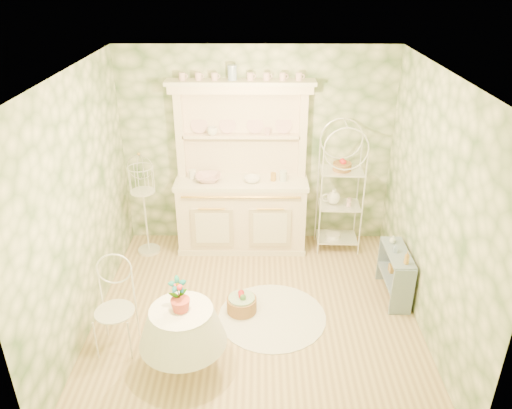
{
  "coord_description": "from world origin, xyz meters",
  "views": [
    {
      "loc": [
        0.03,
        -4.53,
        3.63
      ],
      "look_at": [
        0.0,
        0.5,
        1.15
      ],
      "focal_mm": 35.0,
      "sensor_mm": 36.0,
      "label": 1
    }
  ],
  "objects_px": {
    "floor_basket": "(242,304)",
    "bakers_rack": "(340,190)",
    "round_table": "(184,345)",
    "birdcage_stand": "(144,203)",
    "side_shelf": "(395,276)",
    "cafe_chair": "(114,307)",
    "kitchen_dresser": "(241,170)"
  },
  "relations": [
    {
      "from": "cafe_chair",
      "to": "round_table",
      "type": "bearing_deg",
      "value": -29.8
    },
    {
      "from": "side_shelf",
      "to": "cafe_chair",
      "type": "bearing_deg",
      "value": -156.28
    },
    {
      "from": "side_shelf",
      "to": "birdcage_stand",
      "type": "relative_size",
      "value": 0.45
    },
    {
      "from": "side_shelf",
      "to": "cafe_chair",
      "type": "xyz_separation_m",
      "value": [
        -3.05,
        -0.89,
        0.22
      ]
    },
    {
      "from": "round_table",
      "to": "floor_basket",
      "type": "xyz_separation_m",
      "value": [
        0.53,
        0.89,
        -0.19
      ]
    },
    {
      "from": "kitchen_dresser",
      "to": "side_shelf",
      "type": "height_order",
      "value": "kitchen_dresser"
    },
    {
      "from": "birdcage_stand",
      "to": "round_table",
      "type": "bearing_deg",
      "value": -70.01
    },
    {
      "from": "birdcage_stand",
      "to": "floor_basket",
      "type": "xyz_separation_m",
      "value": [
        1.32,
        -1.31,
        -0.64
      ]
    },
    {
      "from": "kitchen_dresser",
      "to": "bakers_rack",
      "type": "bearing_deg",
      "value": -0.69
    },
    {
      "from": "cafe_chair",
      "to": "kitchen_dresser",
      "type": "bearing_deg",
      "value": 52.09
    },
    {
      "from": "round_table",
      "to": "floor_basket",
      "type": "distance_m",
      "value": 1.05
    },
    {
      "from": "floor_basket",
      "to": "cafe_chair",
      "type": "bearing_deg",
      "value": -155.11
    },
    {
      "from": "bakers_rack",
      "to": "floor_basket",
      "type": "xyz_separation_m",
      "value": [
        -1.27,
        -1.45,
        -0.76
      ]
    },
    {
      "from": "bakers_rack",
      "to": "birdcage_stand",
      "type": "distance_m",
      "value": 2.6
    },
    {
      "from": "kitchen_dresser",
      "to": "floor_basket",
      "type": "height_order",
      "value": "kitchen_dresser"
    },
    {
      "from": "birdcage_stand",
      "to": "floor_basket",
      "type": "relative_size",
      "value": 4.52
    },
    {
      "from": "kitchen_dresser",
      "to": "birdcage_stand",
      "type": "bearing_deg",
      "value": -172.97
    },
    {
      "from": "bakers_rack",
      "to": "birdcage_stand",
      "type": "xyz_separation_m",
      "value": [
        -2.6,
        -0.14,
        -0.12
      ]
    },
    {
      "from": "birdcage_stand",
      "to": "bakers_rack",
      "type": "bearing_deg",
      "value": 3.14
    },
    {
      "from": "kitchen_dresser",
      "to": "round_table",
      "type": "height_order",
      "value": "kitchen_dresser"
    },
    {
      "from": "round_table",
      "to": "cafe_chair",
      "type": "bearing_deg",
      "value": 157.38
    },
    {
      "from": "round_table",
      "to": "floor_basket",
      "type": "bearing_deg",
      "value": 59.3
    },
    {
      "from": "bakers_rack",
      "to": "cafe_chair",
      "type": "height_order",
      "value": "bakers_rack"
    },
    {
      "from": "side_shelf",
      "to": "round_table",
      "type": "bearing_deg",
      "value": -145.32
    },
    {
      "from": "bakers_rack",
      "to": "cafe_chair",
      "type": "relative_size",
      "value": 1.73
    },
    {
      "from": "bakers_rack",
      "to": "floor_basket",
      "type": "relative_size",
      "value": 5.24
    },
    {
      "from": "floor_basket",
      "to": "bakers_rack",
      "type": "bearing_deg",
      "value": 48.67
    },
    {
      "from": "cafe_chair",
      "to": "floor_basket",
      "type": "relative_size",
      "value": 3.04
    },
    {
      "from": "bakers_rack",
      "to": "birdcage_stand",
      "type": "bearing_deg",
      "value": -174.84
    },
    {
      "from": "bakers_rack",
      "to": "floor_basket",
      "type": "bearing_deg",
      "value": -129.31
    },
    {
      "from": "birdcage_stand",
      "to": "floor_basket",
      "type": "height_order",
      "value": "birdcage_stand"
    },
    {
      "from": "bakers_rack",
      "to": "side_shelf",
      "type": "relative_size",
      "value": 2.6
    }
  ]
}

